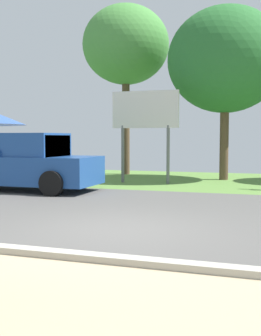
% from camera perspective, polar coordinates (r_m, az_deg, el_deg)
% --- Properties ---
extents(ground_plane, '(40.00, 22.00, 0.20)m').
position_cam_1_polar(ground_plane, '(10.91, 3.51, -5.35)').
color(ground_plane, '#565451').
extents(pickup_truck, '(5.20, 2.28, 1.88)m').
position_cam_1_polar(pickup_truck, '(14.62, -14.29, 0.54)').
color(pickup_truck, '#1E478C').
rests_on(pickup_truck, ground_plane).
extents(roadside_billboard, '(2.60, 0.12, 3.50)m').
position_cam_1_polar(roadside_billboard, '(16.39, 1.96, 6.90)').
color(roadside_billboard, slate).
rests_on(roadside_billboard, ground_plane).
extents(tree_left_far, '(4.04, 4.04, 7.90)m').
position_cam_1_polar(tree_left_far, '(20.85, -0.63, 15.94)').
color(tree_left_far, brown).
rests_on(tree_left_far, ground_plane).
extents(tree_right_mid, '(4.70, 4.70, 7.02)m').
position_cam_1_polar(tree_right_mid, '(18.35, 12.49, 13.79)').
color(tree_right_mid, brown).
rests_on(tree_right_mid, ground_plane).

